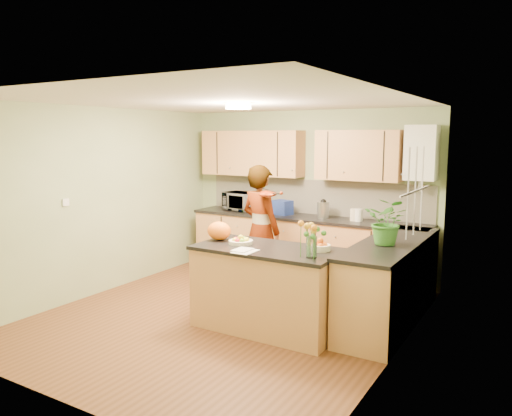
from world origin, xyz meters
The scene contains 28 objects.
floor centered at (0.00, 0.00, 0.00)m, with size 4.50×4.50×0.00m, color #583219.
ceiling centered at (0.00, 0.00, 2.50)m, with size 4.00×4.50×0.02m, color silver.
wall_back centered at (0.00, 2.25, 1.25)m, with size 4.00×0.02×2.50m, color gray.
wall_front centered at (0.00, -2.25, 1.25)m, with size 4.00×0.02×2.50m, color gray.
wall_left centered at (-2.00, 0.00, 1.25)m, with size 0.02×4.50×2.50m, color gray.
wall_right centered at (2.00, 0.00, 1.25)m, with size 0.02×4.50×2.50m, color gray.
back_counter centered at (0.10, 1.95, 0.47)m, with size 3.64×0.62×0.94m.
right_counter centered at (1.70, 0.85, 0.47)m, with size 0.62×2.24×0.94m.
splashback centered at (0.10, 2.23, 1.20)m, with size 3.60×0.02×0.52m, color silver.
upper_cabinets centered at (-0.18, 2.08, 1.85)m, with size 3.20×0.34×0.70m.
boiler centered at (1.70, 2.09, 1.90)m, with size 0.40×0.30×0.86m.
window_right centered at (1.99, 0.60, 1.55)m, with size 0.01×1.30×1.05m.
light_switch centered at (-1.99, -0.60, 1.30)m, with size 0.02×0.09×0.09m, color white.
ceiling_lamp centered at (0.00, 0.30, 2.46)m, with size 0.30×0.30×0.07m.
peninsula_island centered at (0.59, -0.04, 0.46)m, with size 1.60×0.82×0.92m.
fruit_dish centered at (0.24, -0.04, 0.96)m, with size 0.27×0.27×0.10m.
orange_bowl centered at (1.14, 0.11, 0.97)m, with size 0.22×0.22×0.13m.
flower_vase centered at (1.19, -0.22, 1.23)m, with size 0.26×0.26×0.47m.
orange_bag centered at (-0.09, 0.01, 1.02)m, with size 0.29×0.24×0.22m, color orange.
papers centered at (0.49, -0.34, 0.92)m, with size 0.20×0.28×0.01m, color silver.
violinist centered at (-0.10, 1.00, 0.87)m, with size 0.64×0.42×1.74m, color tan.
violin centered at (0.10, 0.78, 1.40)m, with size 0.59×0.24×0.12m, color #571805, non-canonical shape.
microwave centered at (-1.06, 1.99, 1.08)m, with size 0.52×0.35×0.29m, color white.
blue_box centered at (-0.28, 1.95, 1.05)m, with size 0.27×0.20×0.22m, color navy.
kettle centered at (0.38, 1.95, 1.07)m, with size 0.17×0.17×0.32m.
jar_cream centered at (0.85, 1.96, 1.02)m, with size 0.11×0.11×0.17m, color beige.
jar_white centered at (0.92, 1.95, 1.03)m, with size 0.11×0.11×0.17m, color white.
potted_plant centered at (1.70, 0.65, 1.20)m, with size 0.46×0.40×0.52m, color #357928.
Camera 1 is at (3.21, -4.66, 2.11)m, focal length 35.00 mm.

